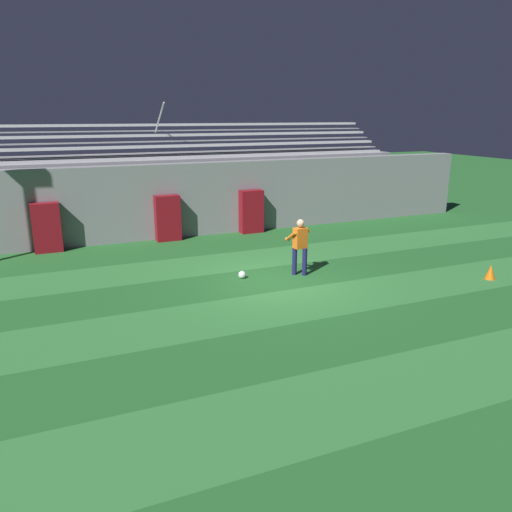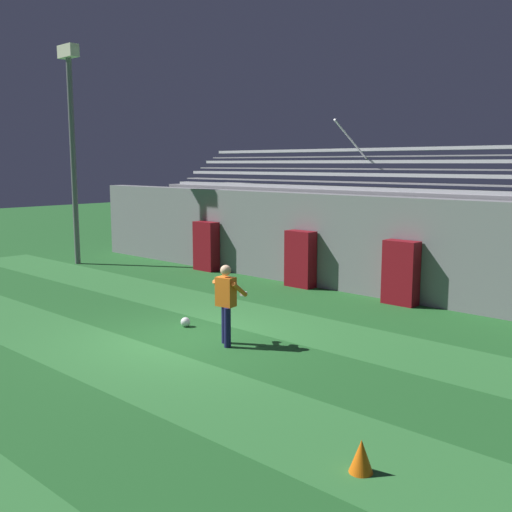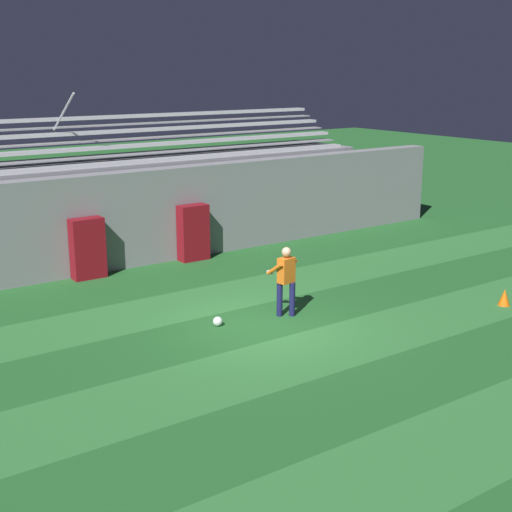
{
  "view_description": "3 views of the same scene",
  "coord_description": "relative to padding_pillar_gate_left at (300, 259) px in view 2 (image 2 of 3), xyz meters",
  "views": [
    {
      "loc": [
        -5.78,
        -12.12,
        4.56
      ],
      "look_at": [
        -0.48,
        0.38,
        0.71
      ],
      "focal_mm": 35.0,
      "sensor_mm": 36.0,
      "label": 1
    },
    {
      "loc": [
        9.38,
        -8.02,
        3.69
      ],
      "look_at": [
        0.19,
        1.94,
        1.59
      ],
      "focal_mm": 42.0,
      "sensor_mm": 36.0,
      "label": 2
    },
    {
      "loc": [
        -8.88,
        -12.3,
        5.67
      ],
      "look_at": [
        -0.15,
        0.05,
        1.67
      ],
      "focal_mm": 50.0,
      "sensor_mm": 36.0,
      "label": 3
    }
  ],
  "objects": [
    {
      "name": "back_wall",
      "position": [
        1.69,
        0.55,
        0.55
      ],
      "size": [
        24.0,
        0.6,
        2.8
      ],
      "primitive_type": "cube",
      "color": "gray",
      "rests_on": "ground"
    },
    {
      "name": "goalkeeper",
      "position": [
        2.56,
        -5.64,
        0.1
      ],
      "size": [
        0.63,
        0.59,
        1.67
      ],
      "color": "#19194C",
      "rests_on": "ground"
    },
    {
      "name": "bleacher_stand",
      "position": [
        1.69,
        2.54,
        0.65
      ],
      "size": [
        18.0,
        3.35,
        5.03
      ],
      "color": "gray",
      "rests_on": "ground"
    },
    {
      "name": "padding_pillar_gate_left",
      "position": [
        0.0,
        0.0,
        0.0
      ],
      "size": [
        0.92,
        0.44,
        1.7
      ],
      "primitive_type": "cube",
      "color": "maroon",
      "rests_on": "ground"
    },
    {
      "name": "ground_plane",
      "position": [
        1.69,
        -5.95,
        -0.85
      ],
      "size": [
        80.0,
        80.0,
        0.0
      ],
      "primitive_type": "plane",
      "color": "#236028"
    },
    {
      "name": "turf_stripe_mid",
      "position": [
        1.69,
        -7.77,
        -0.85
      ],
      "size": [
        28.0,
        2.09,
        0.01
      ],
      "primitive_type": "cube",
      "color": "#337A38",
      "rests_on": "ground"
    },
    {
      "name": "traffic_cone",
      "position": [
        7.43,
        -8.16,
        -0.64
      ],
      "size": [
        0.3,
        0.3,
        0.42
      ],
      "primitive_type": "cone",
      "color": "orange",
      "rests_on": "ground"
    },
    {
      "name": "padding_pillar_far_left",
      "position": [
        -4.18,
        0.0,
        0.0
      ],
      "size": [
        0.92,
        0.44,
        1.7
      ],
      "primitive_type": "cube",
      "color": "maroon",
      "rests_on": "ground"
    },
    {
      "name": "padding_pillar_gate_right",
      "position": [
        3.37,
        0.0,
        0.0
      ],
      "size": [
        0.92,
        0.44,
        1.7
      ],
      "primitive_type": "cube",
      "color": "maroon",
      "rests_on": "ground"
    },
    {
      "name": "turf_stripe_far",
      "position": [
        1.69,
        -3.58,
        -0.85
      ],
      "size": [
        28.0,
        2.09,
        0.01
      ],
      "primitive_type": "cube",
      "color": "#337A38",
      "rests_on": "ground"
    },
    {
      "name": "soccer_ball",
      "position": [
        0.88,
        -5.31,
        -0.74
      ],
      "size": [
        0.22,
        0.22,
        0.22
      ],
      "primitive_type": "sphere",
      "color": "white",
      "rests_on": "ground"
    },
    {
      "name": "floodlight_pole",
      "position": [
        -8.74,
        -2.3,
        4.12
      ],
      "size": [
        0.9,
        0.36,
        7.84
      ],
      "color": "slate",
      "rests_on": "ground"
    }
  ]
}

